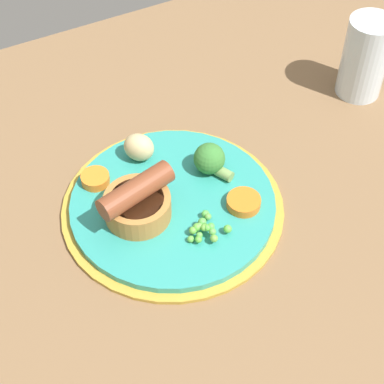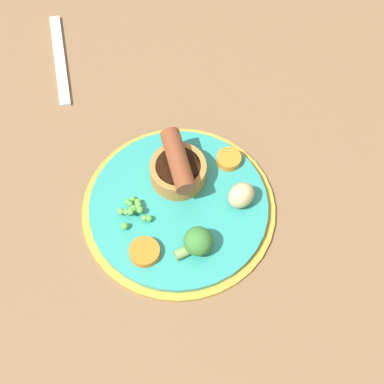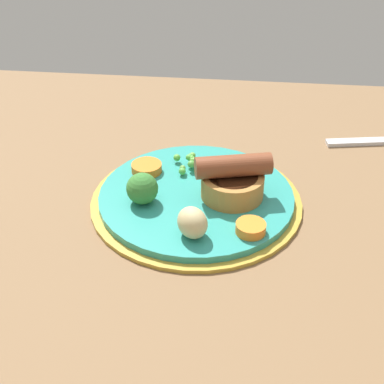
{
  "view_description": "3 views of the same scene",
  "coord_description": "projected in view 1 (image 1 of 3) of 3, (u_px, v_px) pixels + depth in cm",
  "views": [
    {
      "loc": [
        26.0,
        44.03,
        61.45
      ],
      "look_at": [
        3.71,
        1.34,
        6.44
      ],
      "focal_mm": 60.0,
      "sensor_mm": 36.0,
      "label": 1
    },
    {
      "loc": [
        -34.76,
        -1.29,
        80.17
      ],
      "look_at": [
        6.62,
        -1.82,
        6.09
      ],
      "focal_mm": 60.0,
      "sensor_mm": 36.0,
      "label": 2
    },
    {
      "loc": [
        11.04,
        -54.29,
        41.68
      ],
      "look_at": [
        5.26,
        -2.16,
        6.02
      ],
      "focal_mm": 50.0,
      "sensor_mm": 36.0,
      "label": 3
    }
  ],
  "objects": [
    {
      "name": "potato_chunk_0",
      "position": [
        139.0,
        147.0,
        0.78
      ],
      "size": [
        4.84,
        4.92,
        3.56
      ],
      "primitive_type": "ellipsoid",
      "rotation": [
        0.0,
        0.0,
        5.41
      ],
      "color": "#CCB77F",
      "rests_on": "dinner_plate"
    },
    {
      "name": "carrot_slice_2",
      "position": [
        244.0,
        202.0,
        0.74
      ],
      "size": [
        4.57,
        4.57,
        1.13
      ],
      "primitive_type": "cylinder",
      "rotation": [
        0.0,
        0.0,
        4.87
      ],
      "color": "orange",
      "rests_on": "dinner_plate"
    },
    {
      "name": "carrot_slice_0",
      "position": [
        95.0,
        179.0,
        0.76
      ],
      "size": [
        4.62,
        4.62,
        1.17
      ],
      "primitive_type": "cylinder",
      "rotation": [
        0.0,
        0.0,
        5.21
      ],
      "color": "orange",
      "rests_on": "dinner_plate"
    },
    {
      "name": "broccoli_floret_near",
      "position": [
        210.0,
        159.0,
        0.77
      ],
      "size": [
        3.95,
        5.14,
        3.83
      ],
      "rotation": [
        0.0,
        0.0,
        5.17
      ],
      "color": "#387A33",
      "rests_on": "dinner_plate"
    },
    {
      "name": "sausage_pudding",
      "position": [
        137.0,
        203.0,
        0.72
      ],
      "size": [
        9.46,
        7.65,
        5.6
      ],
      "rotation": [
        0.0,
        0.0,
        0.24
      ],
      "color": "#AD7538",
      "rests_on": "dinner_plate"
    },
    {
      "name": "dining_table",
      "position": [
        214.0,
        201.0,
        0.79
      ],
      "size": [
        110.0,
        80.0,
        3.0
      ],
      "primitive_type": "cube",
      "color": "brown",
      "rests_on": "ground"
    },
    {
      "name": "drinking_glass",
      "position": [
        365.0,
        58.0,
        0.86
      ],
      "size": [
        6.19,
        6.19,
        11.43
      ],
      "primitive_type": "cylinder",
      "color": "silver",
      "rests_on": "dining_table"
    },
    {
      "name": "dinner_plate",
      "position": [
        171.0,
        203.0,
        0.76
      ],
      "size": [
        26.23,
        26.23,
        1.4
      ],
      "color": "#B79333",
      "rests_on": "dining_table"
    },
    {
      "name": "pea_pile",
      "position": [
        205.0,
        228.0,
        0.71
      ],
      "size": [
        5.04,
        4.59,
        1.77
      ],
      "color": "#59B33B",
      "rests_on": "dinner_plate"
    }
  ]
}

